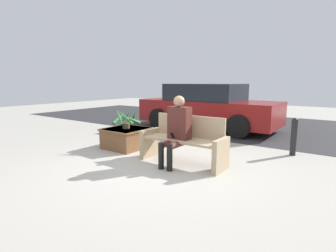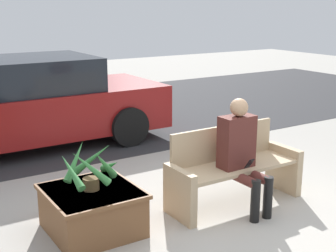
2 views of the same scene
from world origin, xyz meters
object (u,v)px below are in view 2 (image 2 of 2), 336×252
object	(u,v)px
planter_box	(92,209)
bollard_post	(237,121)
person_seated	(241,150)
potted_plant	(91,168)
bench	(233,168)
parked_car	(28,103)

from	to	relation	value
planter_box	bollard_post	distance (m)	3.69
person_seated	potted_plant	world-z (taller)	person_seated
person_seated	bollard_post	xyz separation A→B (m)	(1.64, 1.97, -0.29)
planter_box	bollard_post	world-z (taller)	bollard_post
person_seated	potted_plant	bearing A→B (deg)	167.51
bench	parked_car	bearing A→B (deg)	110.75
potted_plant	bollard_post	distance (m)	3.69
person_seated	parked_car	distance (m)	4.02
planter_box	parked_car	bearing A→B (deg)	84.13
bench	bollard_post	bearing A→B (deg)	48.19
potted_plant	parked_car	world-z (taller)	parked_car
parked_car	bollard_post	bearing A→B (deg)	-31.47
planter_box	potted_plant	distance (m)	0.45
person_seated	bollard_post	world-z (taller)	person_seated
parked_car	bollard_post	world-z (taller)	parked_car
bench	person_seated	world-z (taller)	person_seated
person_seated	parked_car	world-z (taller)	parked_car
bench	bollard_post	distance (m)	2.40
parked_car	planter_box	bearing A→B (deg)	-95.87
bench	parked_car	distance (m)	3.87
bench	potted_plant	bearing A→B (deg)	173.79
parked_car	bollard_post	distance (m)	3.49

